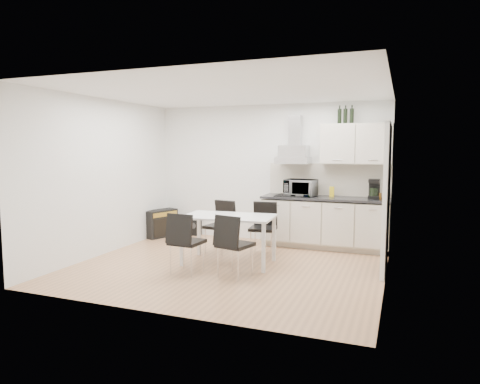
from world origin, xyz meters
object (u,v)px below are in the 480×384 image
(chair_far_right, at_px, (263,229))
(chair_far_left, at_px, (219,227))
(guitar_amp, at_px, (161,223))
(floor_speaker, at_px, (195,227))
(chair_near_right, at_px, (235,246))
(kitchenette, at_px, (328,202))
(dining_table, at_px, (229,221))
(chair_near_left, at_px, (187,243))

(chair_far_right, bearing_deg, chair_far_left, -0.33)
(guitar_amp, xyz_separation_m, floor_speaker, (0.57, 0.40, -0.11))
(chair_far_left, relative_size, chair_near_right, 1.00)
(kitchenette, bearing_deg, dining_table, -128.00)
(floor_speaker, bearing_deg, chair_far_right, -26.77)
(guitar_amp, height_order, floor_speaker, guitar_amp)
(chair_near_right, bearing_deg, dining_table, 133.34)
(dining_table, xyz_separation_m, chair_far_right, (0.34, 0.67, -0.23))
(floor_speaker, bearing_deg, chair_near_right, -48.21)
(kitchenette, height_order, chair_far_right, kitchenette)
(chair_near_left, bearing_deg, kitchenette, 59.03)
(guitar_amp, bearing_deg, dining_table, -13.57)
(kitchenette, relative_size, chair_far_left, 2.86)
(floor_speaker, bearing_deg, chair_far_left, -43.77)
(chair_near_left, height_order, guitar_amp, chair_near_left)
(chair_near_left, bearing_deg, floor_speaker, 118.62)
(dining_table, height_order, floor_speaker, dining_table)
(chair_near_left, bearing_deg, guitar_amp, 133.49)
(kitchenette, relative_size, chair_far_right, 2.86)
(chair_far_left, relative_size, chair_far_right, 1.00)
(dining_table, distance_m, guitar_amp, 2.48)
(chair_near_left, bearing_deg, chair_far_left, 96.84)
(chair_far_right, height_order, guitar_amp, chair_far_right)
(dining_table, bearing_deg, chair_near_right, -64.37)
(chair_far_left, height_order, chair_far_right, same)
(guitar_amp, bearing_deg, chair_near_left, -30.50)
(dining_table, relative_size, guitar_amp, 2.00)
(kitchenette, xyz_separation_m, chair_near_right, (-0.90, -2.20, -0.39))
(dining_table, distance_m, floor_speaker, 2.35)
(kitchenette, bearing_deg, chair_near_left, -125.14)
(chair_near_left, bearing_deg, chair_near_right, 10.94)
(dining_table, relative_size, chair_near_left, 1.62)
(dining_table, relative_size, chair_far_left, 1.62)
(chair_far_right, distance_m, guitar_amp, 2.48)
(chair_near_left, relative_size, guitar_amp, 1.23)
(chair_far_left, distance_m, chair_near_left, 1.28)
(chair_near_left, xyz_separation_m, guitar_amp, (-1.68, 2.05, -0.16))
(chair_far_right, bearing_deg, chair_near_left, 56.34)
(kitchenette, relative_size, guitar_amp, 3.53)
(chair_near_left, xyz_separation_m, floor_speaker, (-1.11, 2.45, -0.27))
(chair_near_right, relative_size, guitar_amp, 1.23)
(chair_near_right, bearing_deg, chair_far_right, 103.97)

